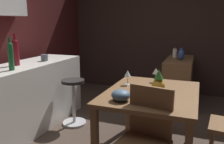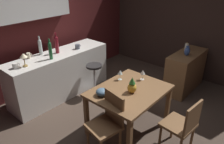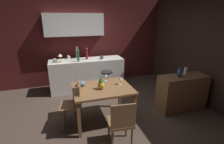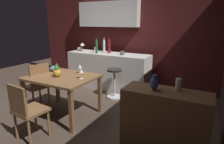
# 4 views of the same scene
# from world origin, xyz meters

# --- Properties ---
(ground_plane) EXTENTS (9.00, 9.00, 0.00)m
(ground_plane) POSITION_xyz_m (0.00, 0.00, 0.00)
(ground_plane) COLOR #47382D
(wall_kitchen_back) EXTENTS (5.20, 0.33, 2.60)m
(wall_kitchen_back) POSITION_xyz_m (-0.06, 2.08, 1.41)
(wall_kitchen_back) COLOR #4C1919
(wall_kitchen_back) RESTS_ON ground_plane
(dining_table) EXTENTS (1.15, 0.91, 0.74)m
(dining_table) POSITION_xyz_m (-0.03, -0.21, 0.65)
(dining_table) COLOR brown
(dining_table) RESTS_ON ground_plane
(kitchen_counter) EXTENTS (2.10, 0.60, 0.90)m
(kitchen_counter) POSITION_xyz_m (-0.06, 1.50, 0.45)
(kitchen_counter) COLOR silver
(kitchen_counter) RESTS_ON ground_plane
(sideboard_cabinet) EXTENTS (1.10, 0.44, 0.82)m
(sideboard_cabinet) POSITION_xyz_m (1.82, -0.32, 0.41)
(sideboard_cabinet) COLOR brown
(sideboard_cabinet) RESTS_ON ground_plane
(chair_near_window) EXTENTS (0.47, 0.47, 0.92)m
(chair_near_window) POSITION_xyz_m (-0.60, -0.27, 0.51)
(chair_near_window) COLOR brown
(chair_near_window) RESTS_ON ground_plane
(chair_by_doorway) EXTENTS (0.44, 0.44, 0.85)m
(chair_by_doorway) POSITION_xyz_m (0.06, -1.05, 0.47)
(chair_by_doorway) COLOR brown
(chair_by_doorway) RESTS_ON ground_plane
(bar_stool) EXTENTS (0.34, 0.34, 0.66)m
(bar_stool) POSITION_xyz_m (0.39, 0.98, 0.35)
(bar_stool) COLOR #262323
(bar_stool) RESTS_ON ground_plane
(wine_glass_left) EXTENTS (0.08, 0.08, 0.17)m
(wine_glass_left) POSITION_xyz_m (0.13, 0.11, 0.87)
(wine_glass_left) COLOR silver
(wine_glass_left) RESTS_ON dining_table
(wine_glass_right) EXTENTS (0.08, 0.08, 0.17)m
(wine_glass_right) POSITION_xyz_m (0.37, -0.17, 0.87)
(wine_glass_right) COLOR silver
(wine_glass_right) RESTS_ON dining_table
(pineapple_centerpiece) EXTENTS (0.13, 0.13, 0.25)m
(pineapple_centerpiece) POSITION_xyz_m (-0.07, -0.28, 0.84)
(pineapple_centerpiece) COLOR gold
(pineapple_centerpiece) RESTS_ON dining_table
(fruit_bowl) EXTENTS (0.18, 0.18, 0.10)m
(fruit_bowl) POSITION_xyz_m (-0.42, 0.00, 0.79)
(fruit_bowl) COLOR slate
(fruit_bowl) RESTS_ON dining_table
(wine_bottle_green) EXTENTS (0.06, 0.06, 0.38)m
(wine_bottle_green) POSITION_xyz_m (-0.31, 1.36, 1.08)
(wine_bottle_green) COLOR #1E592D
(wine_bottle_green) RESTS_ON kitchen_counter
(wine_bottle_ruby) EXTENTS (0.07, 0.07, 0.40)m
(wine_bottle_ruby) POSITION_xyz_m (-0.05, 1.53, 1.08)
(wine_bottle_ruby) COLOR maroon
(wine_bottle_ruby) RESTS_ON kitchen_counter
(wine_bottle_clear) EXTENTS (0.07, 0.07, 0.36)m
(wine_bottle_clear) POSITION_xyz_m (-0.30, 1.70, 1.06)
(wine_bottle_clear) COLOR silver
(wine_bottle_clear) RESTS_ON kitchen_counter
(cup_slate) EXTENTS (0.13, 0.10, 0.09)m
(cup_slate) POSITION_xyz_m (0.37, 1.42, 0.95)
(cup_slate) COLOR #515660
(cup_slate) RESTS_ON kitchen_counter
(cup_cream) EXTENTS (0.11, 0.07, 0.10)m
(cup_cream) POSITION_xyz_m (-0.56, 1.70, 0.95)
(cup_cream) COLOR beige
(cup_cream) RESTS_ON kitchen_counter
(cup_white) EXTENTS (0.13, 0.09, 0.09)m
(cup_white) POSITION_xyz_m (-0.93, 1.47, 0.95)
(cup_white) COLOR white
(cup_white) RESTS_ON kitchen_counter
(counter_lamp) EXTENTS (0.13, 0.13, 0.24)m
(counter_lamp) POSITION_xyz_m (-0.78, 1.42, 1.08)
(counter_lamp) COLOR #A58447
(counter_lamp) RESTS_ON kitchen_counter
(pillar_candle_tall) EXTENTS (0.07, 0.07, 0.18)m
(pillar_candle_tall) POSITION_xyz_m (1.93, -0.22, 0.90)
(pillar_candle_tall) COLOR white
(pillar_candle_tall) RESTS_ON sideboard_cabinet
(vase_ceramic_blue) EXTENTS (0.11, 0.11, 0.20)m
(vase_ceramic_blue) POSITION_xyz_m (1.66, -0.35, 0.91)
(vase_ceramic_blue) COLOR #334C8C
(vase_ceramic_blue) RESTS_ON sideboard_cabinet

